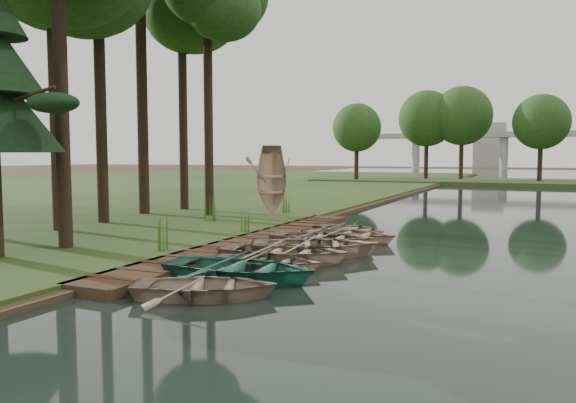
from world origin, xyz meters
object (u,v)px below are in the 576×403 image
at_px(boardwalk, 252,243).
at_px(stored_rowboat, 271,210).
at_px(rowboat_2, 266,259).
at_px(rowboat_0, 205,283).
at_px(rowboat_1, 240,265).

relative_size(boardwalk, stored_rowboat, 4.75).
bearing_deg(rowboat_2, stored_rowboat, 17.99).
distance_m(rowboat_0, rowboat_1, 1.75).
xyz_separation_m(rowboat_0, rowboat_2, (-0.09, 3.17, -0.01)).
xyz_separation_m(boardwalk, rowboat_1, (2.37, -5.13, 0.31)).
bearing_deg(rowboat_0, boardwalk, -3.25).
bearing_deg(stored_rowboat, rowboat_0, -123.33).
distance_m(boardwalk, rowboat_1, 5.66).
bearing_deg(rowboat_1, boardwalk, 20.66).
xyz_separation_m(rowboat_0, stored_rowboat, (-4.86, 13.31, 0.27)).
height_order(boardwalk, rowboat_2, rowboat_2).
height_order(rowboat_0, rowboat_1, rowboat_1).
distance_m(boardwalk, rowboat_2, 4.40).
bearing_deg(rowboat_0, rowboat_1, -19.94).
relative_size(rowboat_0, stored_rowboat, 0.95).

